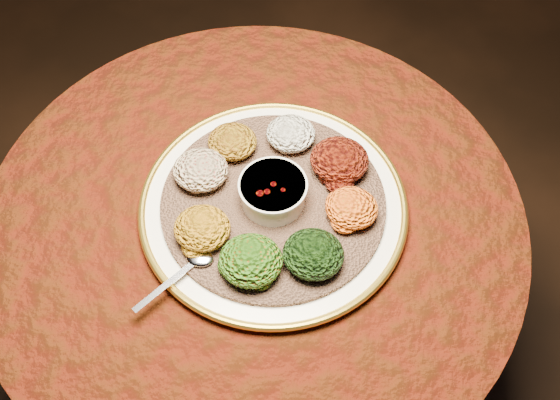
# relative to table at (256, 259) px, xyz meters

# --- Properties ---
(table) EXTENTS (0.96, 0.96, 0.73)m
(table) POSITION_rel_table_xyz_m (0.00, 0.00, 0.00)
(table) COLOR black
(table) RESTS_ON ground
(platter) EXTENTS (0.47, 0.47, 0.02)m
(platter) POSITION_rel_table_xyz_m (0.04, 0.01, 0.19)
(platter) COLOR white
(platter) RESTS_ON table
(injera) EXTENTS (0.45, 0.45, 0.01)m
(injera) POSITION_rel_table_xyz_m (0.04, 0.01, 0.20)
(injera) COLOR brown
(injera) RESTS_ON platter
(stew_bowl) EXTENTS (0.12, 0.12, 0.05)m
(stew_bowl) POSITION_rel_table_xyz_m (0.04, 0.01, 0.24)
(stew_bowl) COLOR silver
(stew_bowl) RESTS_ON injera
(spoon) EXTENTS (0.10, 0.13, 0.01)m
(spoon) POSITION_rel_table_xyz_m (-0.07, -0.14, 0.21)
(spoon) COLOR silver
(spoon) RESTS_ON injera
(portion_ayib) EXTENTS (0.09, 0.09, 0.04)m
(portion_ayib) POSITION_rel_table_xyz_m (0.04, 0.14, 0.23)
(portion_ayib) COLOR silver
(portion_ayib) RESTS_ON injera
(portion_kitfo) EXTENTS (0.10, 0.10, 0.05)m
(portion_kitfo) POSITION_rel_table_xyz_m (0.14, 0.10, 0.23)
(portion_kitfo) COLOR black
(portion_kitfo) RESTS_ON injera
(portion_tikil) EXTENTS (0.09, 0.08, 0.04)m
(portion_tikil) POSITION_rel_table_xyz_m (0.17, 0.00, 0.23)
(portion_tikil) COLOR orange
(portion_tikil) RESTS_ON injera
(portion_gomen) EXTENTS (0.10, 0.09, 0.05)m
(portion_gomen) POSITION_rel_table_xyz_m (0.12, -0.10, 0.23)
(portion_gomen) COLOR black
(portion_gomen) RESTS_ON injera
(portion_mixveg) EXTENTS (0.10, 0.10, 0.05)m
(portion_mixveg) POSITION_rel_table_xyz_m (0.02, -0.13, 0.23)
(portion_mixveg) COLOR #923809
(portion_mixveg) RESTS_ON injera
(portion_kik) EXTENTS (0.09, 0.09, 0.05)m
(portion_kik) POSITION_rel_table_xyz_m (-0.07, -0.08, 0.23)
(portion_kik) COLOR #B4710F
(portion_kik) RESTS_ON injera
(portion_timatim) EXTENTS (0.10, 0.09, 0.05)m
(portion_timatim) POSITION_rel_table_xyz_m (-0.10, 0.03, 0.23)
(portion_timatim) COLOR maroon
(portion_timatim) RESTS_ON injera
(portion_shiro) EXTENTS (0.09, 0.08, 0.04)m
(portion_shiro) POSITION_rel_table_xyz_m (-0.06, 0.11, 0.23)
(portion_shiro) COLOR #866010
(portion_shiro) RESTS_ON injera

